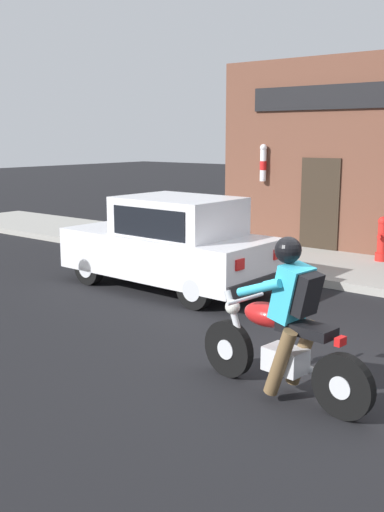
% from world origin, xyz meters
% --- Properties ---
extents(ground_plane, '(80.00, 80.00, 0.00)m').
position_xyz_m(ground_plane, '(0.00, 0.00, 0.00)').
color(ground_plane, black).
extents(sidewalk_curb, '(2.60, 22.00, 0.14)m').
position_xyz_m(sidewalk_curb, '(4.74, 3.00, 0.07)').
color(sidewalk_curb, '#9E9B93').
rests_on(sidewalk_curb, ground).
extents(motorcycle_with_rider, '(0.62, 2.02, 1.62)m').
position_xyz_m(motorcycle_with_rider, '(-0.82, 0.09, 0.68)').
color(motorcycle_with_rider, black).
rests_on(motorcycle_with_rider, ground).
extents(car_hatchback, '(1.72, 3.82, 1.57)m').
position_xyz_m(car_hatchback, '(1.79, 3.78, 0.77)').
color(car_hatchback, black).
rests_on(car_hatchback, ground).
extents(fire_hydrant, '(0.36, 0.24, 0.88)m').
position_xyz_m(fire_hydrant, '(5.59, 1.57, 0.57)').
color(fire_hydrant, red).
rests_on(fire_hydrant, sidewalk_curb).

